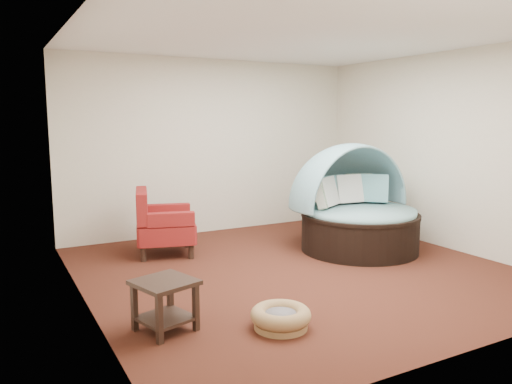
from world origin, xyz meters
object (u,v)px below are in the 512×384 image
red_armchair (161,224)px  side_table (165,298)px  canopy_daybed (355,201)px  pet_basket (281,317)px

red_armchair → side_table: size_ratio=1.61×
red_armchair → side_table: 2.55m
canopy_daybed → red_armchair: bearing=155.3°
canopy_daybed → pet_basket: 3.05m
red_armchair → side_table: red_armchair is taller
pet_basket → red_armchair: (-0.16, 2.88, 0.32)m
pet_basket → side_table: (-0.92, 0.44, 0.20)m
canopy_daybed → red_armchair: (-2.52, 1.04, -0.28)m
canopy_daybed → pet_basket: size_ratio=2.74×
pet_basket → red_armchair: red_armchair is taller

